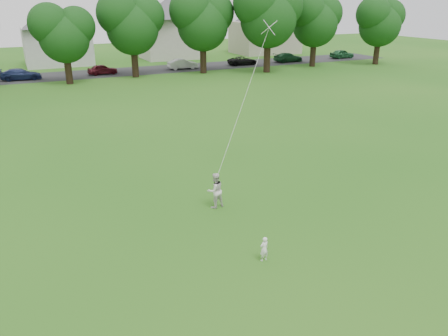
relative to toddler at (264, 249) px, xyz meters
name	(u,v)px	position (x,y,z in m)	size (l,w,h in m)	color
ground	(223,253)	(-1.04, 1.04, -0.45)	(160.00, 160.00, 0.00)	#205C15
street	(69,75)	(-1.04, 43.04, -0.44)	(90.00, 7.00, 0.01)	#2D2D30
toddler	(264,249)	(0.00, 0.00, 0.00)	(0.33, 0.22, 0.90)	white
older_boy	(215,190)	(0.19, 4.42, 0.32)	(0.75, 0.58, 1.54)	silver
kite	(243,102)	(2.08, 5.61, 3.64)	(2.34, 1.70, 7.44)	white
tree_row	(93,19)	(1.37, 37.08, 5.96)	(82.18, 9.63, 10.84)	black
parked_cars	(109,69)	(3.43, 42.04, 0.17)	(73.08, 2.41, 1.27)	black
house_row	(59,27)	(-0.52, 53.04, 4.39)	(77.56, 14.12, 10.30)	silver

